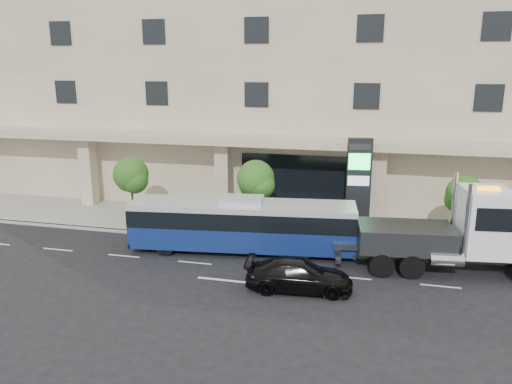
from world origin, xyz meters
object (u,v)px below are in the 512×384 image
city_bus (242,224)px  signage_pylon (358,185)px  tow_truck (463,234)px  black_sedan (299,275)px

city_bus → signage_pylon: 7.48m
signage_pylon → tow_truck: bearing=-49.0°
city_bus → tow_truck: bearing=-7.2°
black_sedan → city_bus: bearing=37.5°
tow_truck → signage_pylon: (-5.23, 4.47, 1.08)m
tow_truck → black_sedan: bearing=-158.8°
tow_truck → signage_pylon: size_ratio=1.85×
city_bus → signage_pylon: bearing=29.8°
tow_truck → black_sedan: (-7.40, -3.90, -1.25)m
tow_truck → black_sedan: 8.46m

